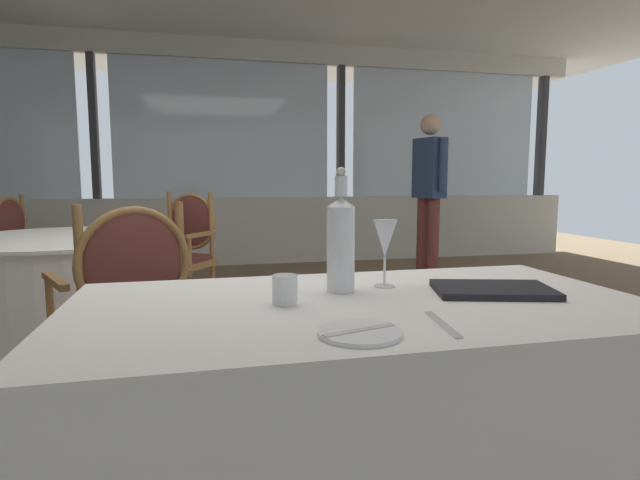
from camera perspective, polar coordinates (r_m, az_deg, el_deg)
name	(u,v)px	position (r m, az deg, el deg)	size (l,w,h in m)	color
ground_plane	(265,388)	(2.75, -6.19, -16.24)	(13.63, 13.63, 0.00)	#756047
window_wall_far	(225,177)	(6.46, -10.67, 7.03)	(9.57, 0.14, 2.78)	beige
foreground_table	(360,429)	(1.54, 4.58, -20.49)	(1.59, 0.85, 0.74)	white
side_plate	(360,333)	(1.11, 4.51, -10.39)	(0.18, 0.18, 0.01)	white
butter_knife	(360,330)	(1.11, 4.51, -10.13)	(0.18, 0.02, 0.00)	silver
dinner_fork	(442,324)	(1.21, 13.66, -9.20)	(0.21, 0.02, 0.00)	silver
water_bottle	(341,241)	(1.49, 2.36, -0.16)	(0.08, 0.08, 0.37)	white
wine_glass	(385,240)	(1.57, 7.35, 0.02)	(0.07, 0.07, 0.21)	white
water_tumbler	(285,290)	(1.36, -3.99, -5.60)	(0.07, 0.07, 0.08)	white
menu_book	(493,290)	(1.58, 18.92, -5.33)	(0.33, 0.21, 0.02)	black
background_table_0	(71,298)	(3.39, -26.34, -5.87)	(1.31, 1.31, 0.74)	white
dining_chair_0_0	(127,301)	(2.31, -20.95, -6.47)	(0.64, 0.61, 0.98)	olive
dining_chair_0_1	(183,245)	(4.15, -15.23, -0.53)	(0.66, 0.64, 0.98)	olive
diner_person_0	(429,184)	(5.73, 12.22, 6.19)	(0.29, 0.52, 1.78)	brown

